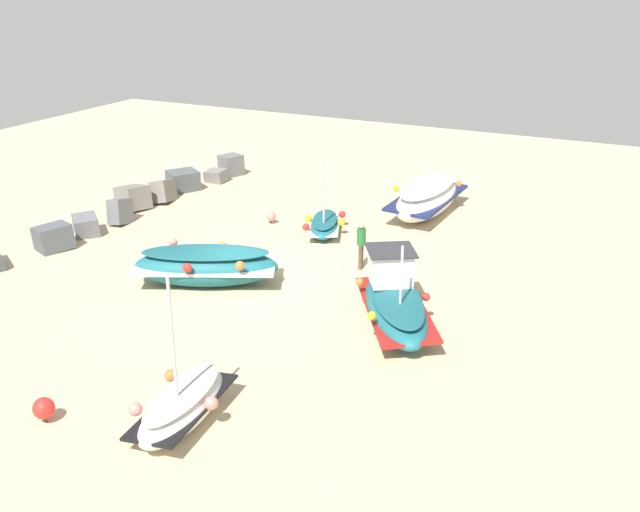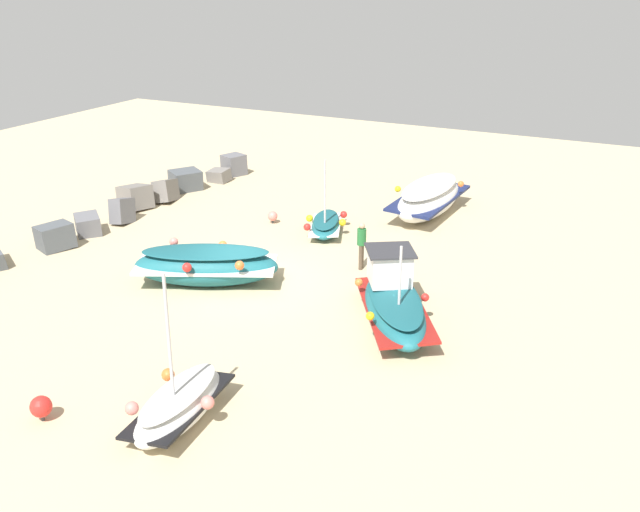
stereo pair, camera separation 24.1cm
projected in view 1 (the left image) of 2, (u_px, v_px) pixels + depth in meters
ground_plane at (245, 280)px, 25.68m from camera, size 54.63×54.63×0.00m
fishing_boat_0 at (325, 225)px, 30.07m from camera, size 3.23×2.22×3.16m
fishing_boat_1 at (427, 197)px, 32.17m from camera, size 5.52×2.44×1.45m
fishing_boat_2 at (206, 265)px, 25.14m from camera, size 3.73×5.18×1.29m
fishing_boat_3 at (183, 405)px, 17.58m from camera, size 3.48×1.93×3.95m
fishing_boat_4 at (395, 301)px, 22.52m from camera, size 5.16×4.10×2.80m
person_walking at (361, 242)px, 26.32m from camera, size 0.32×0.32×1.72m
breakwater_rocks at (63, 230)px, 29.15m from camera, size 24.72×2.62×1.34m
mooring_buoy_0 at (44, 408)px, 17.64m from camera, size 0.52×0.52×0.65m
mooring_buoy_1 at (271, 216)px, 31.15m from camera, size 0.41×0.41×0.53m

